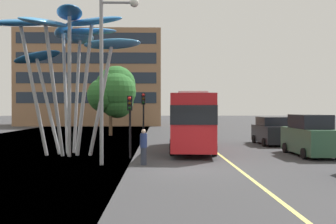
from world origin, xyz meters
name	(u,v)px	position (x,y,z in m)	size (l,w,h in m)	color
ground	(173,171)	(-0.67, 0.00, -0.05)	(120.00, 240.00, 0.10)	#38383A
red_bus	(193,119)	(0.91, 7.34, 2.06)	(3.29, 10.10, 3.77)	red
leaf_sculpture	(68,39)	(-6.63, 5.28, 6.79)	(9.08, 8.48, 8.14)	#9EA0A5
traffic_light_kerb_near	(130,113)	(-2.89, 3.56, 2.47)	(0.28, 0.42, 3.41)	black
traffic_light_kerb_far	(143,108)	(-2.38, 8.66, 2.74)	(0.28, 0.42, 3.79)	black
car_parked_mid	(310,136)	(7.39, 4.48, 1.11)	(2.02, 4.58, 2.37)	#2D5138
car_parked_far	(271,131)	(7.17, 10.84, 0.99)	(2.09, 4.42, 2.09)	black
street_lamp	(110,59)	(-3.65, 1.36, 5.11)	(1.89, 0.44, 8.02)	gray
tree_pavement_near	(114,92)	(-5.95, 20.64, 4.45)	(4.94, 4.80, 7.15)	brown
pedestrian	(144,147)	(-2.04, 1.36, 0.87)	(0.34, 0.34, 1.72)	#2D3342
backdrop_building	(93,80)	(-12.36, 43.97, 7.55)	(22.60, 10.82, 15.09)	#936B4C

